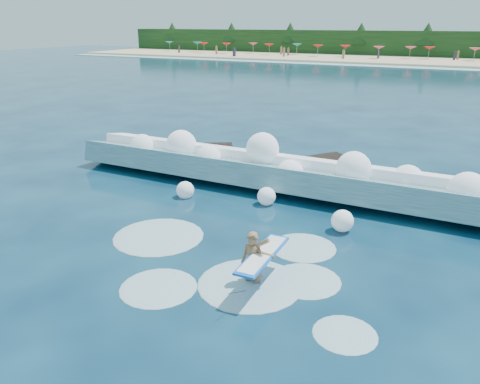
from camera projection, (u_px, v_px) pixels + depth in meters
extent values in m
plane|color=#062037|center=(170.00, 239.00, 14.95)|extent=(200.00, 200.00, 0.00)
cube|color=tan|center=(434.00, 61.00, 80.10)|extent=(140.00, 20.00, 0.40)
cube|color=silver|center=(426.00, 68.00, 70.96)|extent=(140.00, 5.00, 0.08)
cube|color=black|center=(442.00, 45.00, 87.68)|extent=(140.00, 4.00, 5.00)
cube|color=#336C80|center=(277.00, 177.00, 19.42)|extent=(18.72, 2.85, 1.56)
cube|color=white|center=(285.00, 161.00, 19.93)|extent=(18.72, 1.32, 0.73)
cube|color=black|center=(211.00, 158.00, 22.40)|extent=(2.62, 2.44, 1.14)
cube|color=black|center=(261.00, 173.00, 20.48)|extent=(1.60, 1.26, 0.88)
cube|color=black|center=(329.00, 171.00, 20.28)|extent=(2.17, 2.25, 1.23)
imported|color=#946745|center=(252.00, 264.00, 12.20)|extent=(0.66, 0.45, 1.78)
cube|color=blue|center=(263.00, 255.00, 12.02)|extent=(0.63, 2.44, 0.06)
cube|color=white|center=(263.00, 254.00, 12.01)|extent=(0.52, 2.24, 0.06)
cylinder|color=black|center=(237.00, 292.00, 11.17)|extent=(0.01, 0.91, 0.43)
sphere|color=white|center=(142.00, 146.00, 22.20)|extent=(1.11, 1.11, 1.11)
sphere|color=white|center=(181.00, 145.00, 21.40)|extent=(1.40, 1.40, 1.40)
sphere|color=white|center=(208.00, 158.00, 20.48)|extent=(1.09, 1.09, 1.09)
sphere|color=white|center=(262.00, 149.00, 19.68)|extent=(1.40, 1.40, 1.40)
sphere|color=white|center=(290.00, 173.00, 18.89)|extent=(1.12, 1.12, 1.12)
sphere|color=white|center=(353.00, 169.00, 17.86)|extent=(1.35, 1.35, 1.35)
sphere|color=white|center=(407.00, 181.00, 17.76)|extent=(1.23, 1.23, 1.23)
sphere|color=white|center=(468.00, 191.00, 16.12)|extent=(1.36, 1.36, 1.36)
sphere|color=white|center=(185.00, 190.00, 18.46)|extent=(0.71, 0.71, 0.71)
sphere|color=white|center=(266.00, 196.00, 17.67)|extent=(0.70, 0.70, 0.70)
sphere|color=white|center=(342.00, 221.00, 15.38)|extent=(0.74, 0.74, 0.74)
ellipsoid|color=silver|center=(250.00, 284.00, 12.36)|extent=(2.81, 2.81, 0.14)
ellipsoid|color=silver|center=(158.00, 288.00, 12.20)|extent=(2.05, 2.05, 0.10)
ellipsoid|color=silver|center=(305.00, 281.00, 12.54)|extent=(1.93, 1.93, 0.10)
ellipsoid|color=silver|center=(158.00, 236.00, 15.12)|extent=(2.94, 2.94, 0.15)
ellipsoid|color=silver|center=(303.00, 247.00, 14.38)|extent=(2.06, 2.06, 0.10)
ellipsoid|color=silver|center=(345.00, 334.00, 10.38)|extent=(1.46, 1.46, 0.07)
cone|color=#137A70|center=(169.00, 42.00, 105.40)|extent=(2.00, 2.00, 0.50)
cone|color=#137A70|center=(197.00, 43.00, 102.50)|extent=(2.00, 2.00, 0.50)
cone|color=#B81312|center=(204.00, 44.00, 99.11)|extent=(2.00, 2.00, 0.50)
cone|color=#B81312|center=(227.00, 44.00, 97.27)|extent=(2.00, 2.00, 0.50)
cone|color=#D03D51|center=(253.00, 44.00, 97.80)|extent=(2.00, 2.00, 0.50)
cone|color=#B81312|center=(269.00, 45.00, 93.25)|extent=(2.00, 2.00, 0.50)
cone|color=#137A70|center=(297.00, 45.00, 93.72)|extent=(2.00, 2.00, 0.50)
cone|color=#B81312|center=(318.00, 46.00, 88.73)|extent=(2.00, 2.00, 0.50)
cone|color=#B81312|center=(345.00, 47.00, 87.43)|extent=(2.00, 2.00, 0.50)
cone|color=#D03D51|center=(379.00, 48.00, 83.68)|extent=(2.00, 2.00, 0.50)
cone|color=#D03D51|center=(410.00, 48.00, 82.73)|extent=(2.00, 2.00, 0.50)
cone|color=#B81312|center=(429.00, 48.00, 82.37)|extent=(2.00, 2.00, 0.50)
cone|color=#D03D51|center=(475.00, 49.00, 78.52)|extent=(2.00, 2.00, 0.50)
cube|color=#3F332D|center=(361.00, 54.00, 83.50)|extent=(0.35, 0.22, 1.47)
cube|color=#8C664C|center=(403.00, 61.00, 73.69)|extent=(0.35, 0.22, 1.51)
cube|color=#262633|center=(284.00, 53.00, 85.67)|extent=(0.35, 0.22, 1.59)
cube|color=#3F332D|center=(470.00, 57.00, 78.63)|extent=(0.35, 0.22, 1.35)
cube|color=#8C664C|center=(339.00, 56.00, 80.58)|extent=(0.35, 0.22, 1.40)
cube|color=brown|center=(177.00, 48.00, 104.84)|extent=(0.35, 0.22, 1.39)
cube|color=#3F332D|center=(179.00, 49.00, 99.21)|extent=(0.35, 0.22, 1.54)
cube|color=#262633|center=(221.00, 51.00, 93.15)|extent=(0.35, 0.22, 1.45)
cube|color=#3F332D|center=(149.00, 51.00, 96.29)|extent=(0.35, 0.22, 1.58)
cube|color=#8C664C|center=(238.00, 49.00, 99.50)|extent=(0.35, 0.22, 1.46)
cube|color=#262633|center=(444.00, 58.00, 74.85)|extent=(0.35, 0.22, 1.44)
cube|color=#3F332D|center=(206.00, 50.00, 97.30)|extent=(0.35, 0.22, 1.50)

